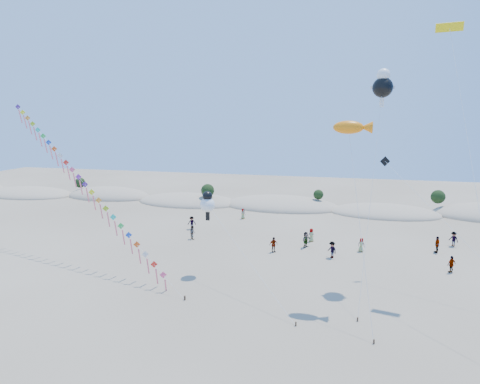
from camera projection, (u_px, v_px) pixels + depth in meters
name	position (u px, v px, depth m)	size (l,w,h in m)	color
ground	(173.00, 378.00, 22.67)	(160.00, 160.00, 0.00)	#7E6E57
dune_ridge	(287.00, 206.00, 65.56)	(145.30, 11.49, 5.57)	tan
kite_train	(79.00, 179.00, 40.32)	(25.92, 12.79, 16.71)	#3F2D1E
fish_kite	(353.00, 128.00, 30.46)	(3.29, 7.41, 14.25)	#3F2D1E
cartoon_kite_low	(208.00, 203.00, 37.02)	(9.86, 8.99, 7.81)	#3F2D1E
cartoon_kite_high	(383.00, 85.00, 34.01)	(2.64, 9.94, 18.57)	#3F2D1E
parafoil_kite	(451.00, 35.00, 31.40)	(2.65, 13.88, 21.87)	#3F2D1E
dark_kite	(427.00, 204.00, 33.72)	(11.22, 9.36, 11.01)	#3F2D1E
beachgoers	(317.00, 238.00, 45.90)	(32.66, 16.12, 1.82)	slate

